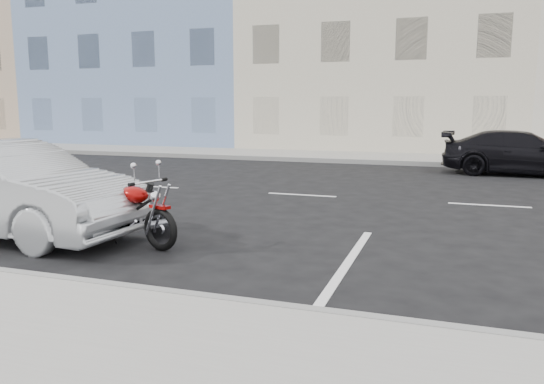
{
  "coord_description": "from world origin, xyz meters",
  "views": [
    {
      "loc": [
        1.21,
        -11.59,
        2.03
      ],
      "look_at": [
        -1.21,
        -4.46,
        0.8
      ],
      "focal_mm": 35.0,
      "sensor_mm": 36.0,
      "label": 1
    }
  ],
  "objects": [
    {
      "name": "ground",
      "position": [
        0.0,
        0.0,
        0.0
      ],
      "size": [
        120.0,
        120.0,
        0.0
      ],
      "primitive_type": "plane",
      "color": "black",
      "rests_on": "ground"
    },
    {
      "name": "sidewalk_far",
      "position": [
        -5.0,
        8.7,
        0.07
      ],
      "size": [
        80.0,
        3.4,
        0.15
      ],
      "primitive_type": "cube",
      "color": "gray",
      "rests_on": "ground"
    },
    {
      "name": "bldg_blue",
      "position": [
        -14.0,
        16.3,
        6.5
      ],
      "size": [
        12.0,
        12.0,
        13.0
      ],
      "primitive_type": "cube",
      "color": "#6881A9",
      "rests_on": "ground"
    },
    {
      "name": "car_far",
      "position": [
        3.16,
        5.54,
        0.65
      ],
      "size": [
        4.59,
        2.09,
        1.3
      ],
      "primitive_type": "imported",
      "rotation": [
        0.0,
        0.0,
        1.51
      ],
      "color": "black",
      "rests_on": "ground"
    },
    {
      "name": "curb_far",
      "position": [
        -5.0,
        7.0,
        0.08
      ],
      "size": [
        80.0,
        0.12,
        0.16
      ],
      "primitive_type": "cube",
      "color": "gray",
      "rests_on": "ground"
    },
    {
      "name": "motorcycle",
      "position": [
        -2.59,
        -5.22,
        0.45
      ],
      "size": [
        1.92,
        0.81,
        0.98
      ],
      "rotation": [
        0.0,
        0.0,
        -0.27
      ],
      "color": "black",
      "rests_on": "ground"
    },
    {
      "name": "bldg_far_west",
      "position": [
        -26.0,
        16.3,
        6.0
      ],
      "size": [
        12.0,
        12.0,
        12.0
      ],
      "primitive_type": "cube",
      "color": "tan",
      "rests_on": "ground"
    },
    {
      "name": "bldg_cream",
      "position": [
        -2.0,
        16.3,
        5.75
      ],
      "size": [
        12.0,
        12.0,
        11.5
      ],
      "primitive_type": "cube",
      "color": "beige",
      "rests_on": "ground"
    },
    {
      "name": "sedan_silver",
      "position": [
        -5.32,
        -5.22,
        0.74
      ],
      "size": [
        4.61,
        1.88,
        1.49
      ],
      "primitive_type": "imported",
      "rotation": [
        0.0,
        0.0,
        1.5
      ],
      "color": "#A7ABAF",
      "rests_on": "ground"
    }
  ]
}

